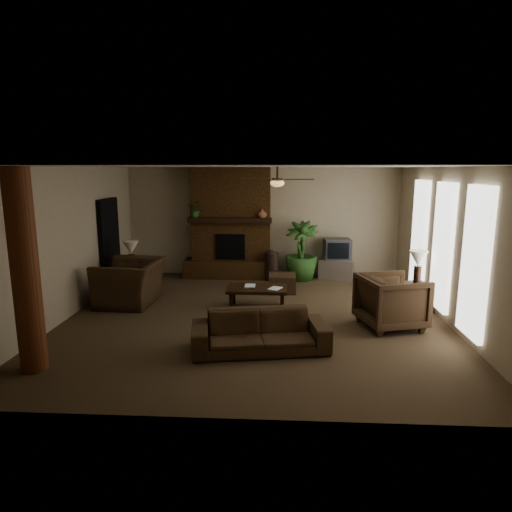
# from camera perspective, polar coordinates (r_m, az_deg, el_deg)

# --- Properties ---
(room_shell) EXTENTS (7.00, 7.00, 7.00)m
(room_shell) POSITION_cam_1_polar(r_m,az_deg,el_deg) (8.15, -0.16, 1.53)
(room_shell) COLOR #4F3D27
(room_shell) RESTS_ON ground
(fireplace) EXTENTS (2.40, 0.70, 2.80)m
(fireplace) POSITION_cam_1_polar(r_m,az_deg,el_deg) (11.43, -3.22, 3.05)
(fireplace) COLOR #563417
(fireplace) RESTS_ON ground
(windows) EXTENTS (0.08, 3.65, 2.35)m
(windows) POSITION_cam_1_polar(r_m,az_deg,el_deg) (8.86, 22.82, 1.10)
(windows) COLOR white
(windows) RESTS_ON ground
(log_column) EXTENTS (0.36, 0.36, 2.80)m
(log_column) POSITION_cam_1_polar(r_m,az_deg,el_deg) (6.72, -27.51, -1.84)
(log_column) COLOR brown
(log_column) RESTS_ON ground
(doorway) EXTENTS (0.10, 1.00, 2.10)m
(doorway) POSITION_cam_1_polar(r_m,az_deg,el_deg) (10.71, -18.28, 1.38)
(doorway) COLOR black
(doorway) RESTS_ON ground
(ceiling_fan) EXTENTS (1.35, 1.35, 0.37)m
(ceiling_fan) POSITION_cam_1_polar(r_m,az_deg,el_deg) (8.32, 2.75, 9.54)
(ceiling_fan) COLOR black
(ceiling_fan) RESTS_ON ceiling
(sofa) EXTENTS (2.15, 0.95, 0.81)m
(sofa) POSITION_cam_1_polar(r_m,az_deg,el_deg) (6.88, 0.52, -8.87)
(sofa) COLOR #3E2B1A
(sofa) RESTS_ON ground
(armchair_left) EXTENTS (0.95, 1.41, 1.20)m
(armchair_left) POSITION_cam_1_polar(r_m,az_deg,el_deg) (9.55, -15.82, -2.37)
(armchair_left) COLOR #3E2B1A
(armchair_left) RESTS_ON ground
(armchair_right) EXTENTS (1.17, 1.22, 1.03)m
(armchair_right) POSITION_cam_1_polar(r_m,az_deg,el_deg) (8.18, 17.03, -5.27)
(armchair_right) COLOR #3E2B1A
(armchair_right) RESTS_ON ground
(coffee_table) EXTENTS (1.20, 0.70, 0.43)m
(coffee_table) POSITION_cam_1_polar(r_m,az_deg,el_deg) (8.91, 0.15, -4.40)
(coffee_table) COLOR black
(coffee_table) RESTS_ON ground
(ottoman) EXTENTS (0.60, 0.60, 0.40)m
(ottoman) POSITION_cam_1_polar(r_m,az_deg,el_deg) (10.14, 3.39, -3.50)
(ottoman) COLOR #3E2B1A
(ottoman) RESTS_ON ground
(tv_stand) EXTENTS (0.94, 0.67, 0.50)m
(tv_stand) POSITION_cam_1_polar(r_m,az_deg,el_deg) (11.54, 10.24, -1.60)
(tv_stand) COLOR silver
(tv_stand) RESTS_ON ground
(tv) EXTENTS (0.68, 0.57, 0.52)m
(tv) POSITION_cam_1_polar(r_m,az_deg,el_deg) (11.43, 10.37, 0.88)
(tv) COLOR #3C3C3F
(tv) RESTS_ON tv_stand
(floor_vase) EXTENTS (0.34, 0.34, 0.77)m
(floor_vase) POSITION_cam_1_polar(r_m,az_deg,el_deg) (11.11, 2.06, -0.96)
(floor_vase) COLOR #2E1E19
(floor_vase) RESTS_ON ground
(floor_plant) EXTENTS (1.00, 1.57, 0.83)m
(floor_plant) POSITION_cam_1_polar(r_m,az_deg,el_deg) (11.24, 5.80, -0.97)
(floor_plant) COLOR #305B24
(floor_plant) RESTS_ON ground
(side_table_left) EXTENTS (0.62, 0.62, 0.55)m
(side_table_left) POSITION_cam_1_polar(r_m,az_deg,el_deg) (10.31, -15.24, -3.20)
(side_table_left) COLOR black
(side_table_left) RESTS_ON ground
(lamp_left) EXTENTS (0.43, 0.43, 0.65)m
(lamp_left) POSITION_cam_1_polar(r_m,az_deg,el_deg) (10.18, -15.77, 0.77)
(lamp_left) COLOR black
(lamp_left) RESTS_ON side_table_left
(side_table_right) EXTENTS (0.64, 0.64, 0.55)m
(side_table_right) POSITION_cam_1_polar(r_m,az_deg,el_deg) (9.34, 19.83, -4.98)
(side_table_right) COLOR black
(side_table_right) RESTS_ON ground
(lamp_right) EXTENTS (0.43, 0.43, 0.65)m
(lamp_right) POSITION_cam_1_polar(r_m,az_deg,el_deg) (9.17, 20.12, -0.61)
(lamp_right) COLOR black
(lamp_right) RESTS_ON side_table_right
(mantel_plant) EXTENTS (0.47, 0.50, 0.33)m
(mantel_plant) POSITION_cam_1_polar(r_m,az_deg,el_deg) (11.28, -7.76, 5.77)
(mantel_plant) COLOR #305B24
(mantel_plant) RESTS_ON fireplace
(mantel_vase) EXTENTS (0.28, 0.29, 0.22)m
(mantel_vase) POSITION_cam_1_polar(r_m,az_deg,el_deg) (11.04, 0.81, 5.48)
(mantel_vase) COLOR #945A3B
(mantel_vase) RESTS_ON fireplace
(book_a) EXTENTS (0.22, 0.03, 0.29)m
(book_a) POSITION_cam_1_polar(r_m,az_deg,el_deg) (8.92, -1.48, -3.05)
(book_a) COLOR #999999
(book_a) RESTS_ON coffee_table
(book_b) EXTENTS (0.20, 0.11, 0.29)m
(book_b) POSITION_cam_1_polar(r_m,az_deg,el_deg) (8.78, 1.84, -3.28)
(book_b) COLOR #999999
(book_b) RESTS_ON coffee_table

